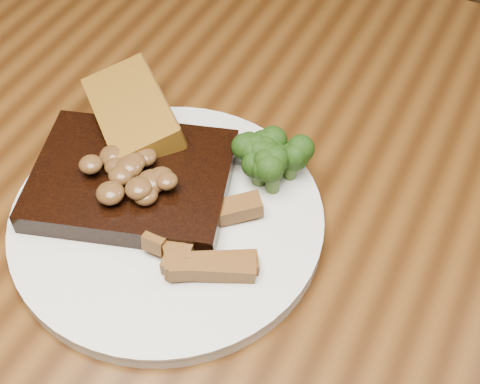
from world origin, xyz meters
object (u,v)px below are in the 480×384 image
object	(u,v)px
steak	(132,181)
garlic_bread	(135,128)
dining_table	(223,262)
plate	(168,221)
potato_wedges	(217,225)
chair_far	(283,42)

from	to	relation	value
steak	garlic_bread	world-z (taller)	same
steak	dining_table	bearing A→B (deg)	0.49
plate	potato_wedges	world-z (taller)	potato_wedges
dining_table	potato_wedges	xyz separation A→B (m)	(0.02, -0.04, 0.12)
potato_wedges	dining_table	bearing A→B (deg)	113.07
chair_far	plate	size ratio (longest dim) A/B	2.97
dining_table	garlic_bread	world-z (taller)	garlic_bread
garlic_bread	dining_table	bearing A→B (deg)	23.67
steak	plate	bearing A→B (deg)	-34.93
chair_far	potato_wedges	size ratio (longest dim) A/B	8.67
plate	garlic_bread	bearing A→B (deg)	137.54
plate	garlic_bread	distance (m)	0.11
chair_far	steak	size ratio (longest dim) A/B	4.73
steak	potato_wedges	size ratio (longest dim) A/B	1.83
garlic_bread	chair_far	bearing A→B (deg)	137.65
garlic_bread	steak	bearing A→B (deg)	-19.16
dining_table	chair_far	bearing A→B (deg)	107.99
dining_table	steak	distance (m)	0.15
plate	garlic_bread	xyz separation A→B (m)	(-0.08, 0.08, 0.02)
steak	garlic_bread	distance (m)	0.07
dining_table	potato_wedges	distance (m)	0.12
garlic_bread	potato_wedges	distance (m)	0.15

